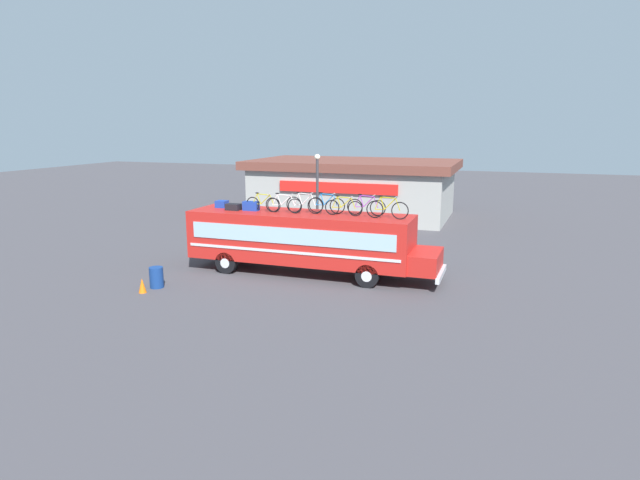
# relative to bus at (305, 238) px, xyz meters

# --- Properties ---
(ground_plane) EXTENTS (120.00, 120.00, 0.00)m
(ground_plane) POSITION_rel_bus_xyz_m (-0.23, 0.00, -1.65)
(ground_plane) COLOR #423F44
(bus) EXTENTS (11.50, 2.66, 2.78)m
(bus) POSITION_rel_bus_xyz_m (0.00, 0.00, 0.00)
(bus) COLOR red
(bus) RESTS_ON ground
(luggage_bag_1) EXTENTS (0.51, 0.48, 0.33)m
(luggage_bag_1) POSITION_rel_bus_xyz_m (-4.31, 0.27, 1.30)
(luggage_bag_1) COLOR #193899
(luggage_bag_1) RESTS_ON bus
(luggage_bag_2) EXTENTS (0.65, 0.46, 0.29)m
(luggage_bag_2) POSITION_rel_bus_xyz_m (-3.41, -0.26, 1.28)
(luggage_bag_2) COLOR black
(luggage_bag_2) RESTS_ON bus
(luggage_bag_3) EXTENTS (0.72, 0.36, 0.42)m
(luggage_bag_3) POSITION_rel_bus_xyz_m (-2.59, -0.10, 1.34)
(luggage_bag_3) COLOR #193899
(luggage_bag_3) RESTS_ON bus
(rooftop_bicycle_1) EXTENTS (1.70, 0.44, 0.87)m
(rooftop_bicycle_1) POSITION_rel_bus_xyz_m (-1.92, -0.21, 1.50)
(rooftop_bicycle_1) COLOR black
(rooftop_bicycle_1) RESTS_ON bus
(rooftop_bicycle_2) EXTENTS (1.76, 0.44, 0.89)m
(rooftop_bicycle_2) POSITION_rel_bus_xyz_m (-0.92, -0.21, 1.50)
(rooftop_bicycle_2) COLOR black
(rooftop_bicycle_2) RESTS_ON bus
(rooftop_bicycle_3) EXTENTS (1.74, 0.44, 0.96)m
(rooftop_bicycle_3) POSITION_rel_bus_xyz_m (0.01, -0.03, 1.53)
(rooftop_bicycle_3) COLOR black
(rooftop_bicycle_3) RESTS_ON bus
(rooftop_bicycle_4) EXTENTS (1.70, 0.44, 0.94)m
(rooftop_bicycle_4) POSITION_rel_bus_xyz_m (0.94, 0.30, 1.52)
(rooftop_bicycle_4) COLOR black
(rooftop_bicycle_4) RESTS_ON bus
(rooftop_bicycle_5) EXTENTS (1.70, 0.44, 0.88)m
(rooftop_bicycle_5) POSITION_rel_bus_xyz_m (1.82, -0.02, 1.50)
(rooftop_bicycle_5) COLOR black
(rooftop_bicycle_5) RESTS_ON bus
(rooftop_bicycle_6) EXTENTS (1.73, 0.44, 0.93)m
(rooftop_bicycle_6) POSITION_rel_bus_xyz_m (2.74, 0.35, 1.52)
(rooftop_bicycle_6) COLOR black
(rooftop_bicycle_6) RESTS_ON bus
(rooftop_bicycle_7) EXTENTS (1.80, 0.44, 0.97)m
(rooftop_bicycle_7) POSITION_rel_bus_xyz_m (3.78, -0.19, 1.54)
(rooftop_bicycle_7) COLOR black
(rooftop_bicycle_7) RESTS_ON bus
(roadside_building) EXTENTS (14.81, 8.71, 4.10)m
(roadside_building) POSITION_rel_bus_xyz_m (-2.28, 16.14, 0.44)
(roadside_building) COLOR #9E9E99
(roadside_building) RESTS_ON ground
(trash_bin) EXTENTS (0.57, 0.57, 0.87)m
(trash_bin) POSITION_rel_bus_xyz_m (-5.04, -4.07, -1.22)
(trash_bin) COLOR navy
(trash_bin) RESTS_ON ground
(traffic_cone) EXTENTS (0.31, 0.31, 0.59)m
(traffic_cone) POSITION_rel_bus_xyz_m (-5.16, -4.87, -1.35)
(traffic_cone) COLOR orange
(traffic_cone) RESTS_ON ground
(street_lamp) EXTENTS (0.30, 0.30, 5.15)m
(street_lamp) POSITION_rel_bus_xyz_m (-0.97, 4.45, 1.37)
(street_lamp) COLOR #38383D
(street_lamp) RESTS_ON ground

